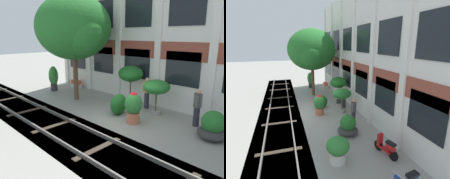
# 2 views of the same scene
# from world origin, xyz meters

# --- Properties ---
(ground_plane) EXTENTS (80.00, 80.00, 0.00)m
(ground_plane) POSITION_xyz_m (0.00, 0.00, 0.00)
(ground_plane) COLOR gray
(apartment_facade) EXTENTS (17.51, 0.64, 8.58)m
(apartment_facade) POSITION_xyz_m (-0.00, 3.41, 4.26)
(apartment_facade) COLOR silver
(apartment_facade) RESTS_ON ground
(rail_tracks) EXTENTS (25.15, 2.80, 0.43)m
(rail_tracks) POSITION_xyz_m (-0.00, -2.31, -0.13)
(rail_tracks) COLOR #423F3A
(rail_tracks) RESTS_ON ground
(broadleaf_tree) EXTENTS (4.53, 4.31, 6.15)m
(broadleaf_tree) POSITION_xyz_m (-4.20, 0.80, 4.19)
(broadleaf_tree) COLOR brown
(broadleaf_tree) RESTS_ON ground
(potted_plant_glazed_jar) EXTENTS (0.78, 0.78, 1.44)m
(potted_plant_glazed_jar) POSITION_xyz_m (0.63, 0.39, 0.80)
(potted_plant_glazed_jar) COLOR #B76647
(potted_plant_glazed_jar) RESTS_ON ground
(potted_plant_wide_bowl) EXTENTS (1.14, 1.14, 1.12)m
(potted_plant_wide_bowl) POSITION_xyz_m (3.79, 1.31, 0.47)
(potted_plant_wide_bowl) COLOR #333333
(potted_plant_wide_bowl) RESTS_ON ground
(potted_plant_tall_urn) EXTENTS (1.31, 1.31, 1.76)m
(potted_plant_tall_urn) POSITION_xyz_m (0.75, 2.01, 1.36)
(potted_plant_tall_urn) COLOR gray
(potted_plant_tall_urn) RESTS_ON ground
(potted_plant_stone_basin) EXTENTS (0.65, 0.65, 1.75)m
(potted_plant_stone_basin) POSITION_xyz_m (-7.14, 1.01, 0.98)
(potted_plant_stone_basin) COLOR #333333
(potted_plant_stone_basin) RESTS_ON ground
(potted_plant_square_trough) EXTENTS (0.93, 0.43, 0.57)m
(potted_plant_square_trough) POSITION_xyz_m (-6.72, 2.63, 0.27)
(potted_plant_square_trough) COLOR beige
(potted_plant_square_trough) RESTS_ON ground
(potted_plant_low_pan) EXTENTS (1.40, 1.40, 2.22)m
(potted_plant_low_pan) POSITION_xyz_m (-1.24, 2.42, 1.73)
(potted_plant_low_pan) COLOR #333333
(potted_plant_low_pan) RESTS_ON ground
(resident_by_doorway) EXTENTS (0.34, 0.49, 1.69)m
(resident_by_doorway) POSITION_xyz_m (-0.15, 2.49, 0.91)
(resident_by_doorway) COLOR #282833
(resident_by_doorway) RESTS_ON ground
(resident_watching_tracks) EXTENTS (0.46, 0.34, 1.67)m
(resident_watching_tracks) POSITION_xyz_m (2.81, 2.04, 0.90)
(resident_watching_tracks) COLOR #282833
(resident_watching_tracks) RESTS_ON ground
(topiary_hedge) EXTENTS (0.95, 1.25, 1.03)m
(topiary_hedge) POSITION_xyz_m (-0.60, 0.75, 0.51)
(topiary_hedge) COLOR #19561E
(topiary_hedge) RESTS_ON ground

